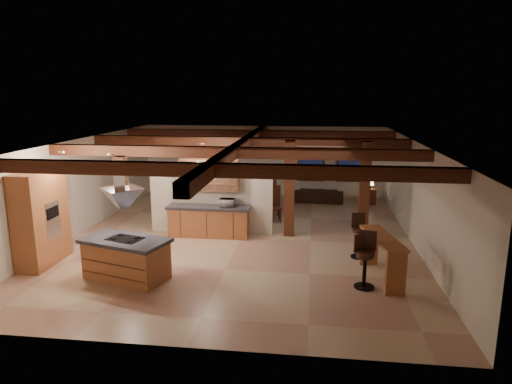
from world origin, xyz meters
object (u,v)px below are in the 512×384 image
bar_counter (382,250)px  dining_table (252,208)px  sofa (319,195)px  kitchen_island (126,258)px

bar_counter → dining_table: bearing=126.3°
dining_table → bar_counter: bearing=-33.3°
dining_table → sofa: 3.38m
sofa → bar_counter: 7.62m
kitchen_island → sofa: (4.54, 8.22, -0.22)m
sofa → dining_table: bearing=48.9°
sofa → bar_counter: bar_counter is taller
dining_table → bar_counter: (3.71, -5.05, 0.39)m
sofa → bar_counter: bearing=103.0°
dining_table → sofa: size_ratio=0.91×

